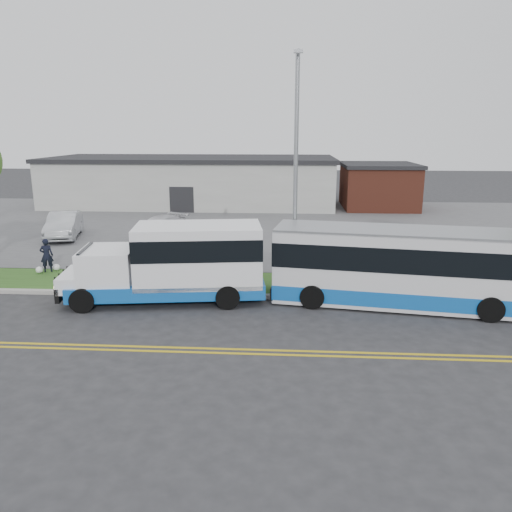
# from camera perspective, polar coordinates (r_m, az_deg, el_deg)

# --- Properties ---
(ground) EXTENTS (140.00, 140.00, 0.00)m
(ground) POSITION_cam_1_polar(r_m,az_deg,el_deg) (19.50, -4.53, -5.77)
(ground) COLOR #28282B
(ground) RESTS_ON ground
(lane_line_north) EXTENTS (70.00, 0.12, 0.01)m
(lane_line_north) POSITION_cam_1_polar(r_m,az_deg,el_deg) (15.98, -6.52, -10.43)
(lane_line_north) COLOR gold
(lane_line_north) RESTS_ON ground
(lane_line_south) EXTENTS (70.00, 0.12, 0.01)m
(lane_line_south) POSITION_cam_1_polar(r_m,az_deg,el_deg) (15.71, -6.71, -10.88)
(lane_line_south) COLOR gold
(lane_line_south) RESTS_ON ground
(curb) EXTENTS (80.00, 0.30, 0.15)m
(curb) POSITION_cam_1_polar(r_m,az_deg,el_deg) (20.50, -4.10, -4.53)
(curb) COLOR #9E9B93
(curb) RESTS_ON ground
(verge) EXTENTS (80.00, 3.30, 0.10)m
(verge) POSITION_cam_1_polar(r_m,az_deg,el_deg) (22.21, -3.47, -3.11)
(verge) COLOR #284A18
(verge) RESTS_ON ground
(parking_lot) EXTENTS (80.00, 25.00, 0.10)m
(parking_lot) POSITION_cam_1_polar(r_m,az_deg,el_deg) (35.85, -0.68, 3.56)
(parking_lot) COLOR #4C4C4F
(parking_lot) RESTS_ON ground
(commercial_building) EXTENTS (25.40, 10.40, 4.35)m
(commercial_building) POSITION_cam_1_polar(r_m,az_deg,el_deg) (46.18, -7.24, 8.50)
(commercial_building) COLOR #9E9E99
(commercial_building) RESTS_ON ground
(brick_wing) EXTENTS (6.30, 7.30, 3.90)m
(brick_wing) POSITION_cam_1_polar(r_m,az_deg,el_deg) (45.06, 13.79, 7.79)
(brick_wing) COLOR brown
(brick_wing) RESTS_ON ground
(streetlight_near) EXTENTS (0.35, 1.53, 9.50)m
(streetlight_near) POSITION_cam_1_polar(r_m,az_deg,el_deg) (20.92, 4.57, 10.28)
(streetlight_near) COLOR gray
(streetlight_near) RESTS_ON verge
(shuttle_bus) EXTENTS (8.21, 3.61, 3.05)m
(shuttle_bus) POSITION_cam_1_polar(r_m,az_deg,el_deg) (19.96, -8.80, -0.53)
(shuttle_bus) COLOR #0F53A9
(shuttle_bus) RESTS_ON ground
(transit_bus) EXTENTS (11.07, 4.08, 3.00)m
(transit_bus) POSITION_cam_1_polar(r_m,az_deg,el_deg) (20.03, 17.75, -1.32)
(transit_bus) COLOR silver
(transit_bus) RESTS_ON ground
(pedestrian) EXTENTS (0.68, 0.56, 1.61)m
(pedestrian) POSITION_cam_1_polar(r_m,az_deg,el_deg) (25.54, -22.82, 0.07)
(pedestrian) COLOR black
(pedestrian) RESTS_ON verge
(parked_car_a) EXTENTS (2.86, 5.12, 1.60)m
(parked_car_a) POSITION_cam_1_polar(r_m,az_deg,el_deg) (33.43, -21.11, 3.32)
(parked_car_a) COLOR #B4B6BC
(parked_car_a) RESTS_ON parking_lot
(parked_car_b) EXTENTS (3.42, 4.81, 1.29)m
(parked_car_b) POSITION_cam_1_polar(r_m,az_deg,el_deg) (32.03, -11.01, 3.30)
(parked_car_b) COLOR silver
(parked_car_b) RESTS_ON parking_lot
(grocery_bag_left) EXTENTS (0.32, 0.32, 0.32)m
(grocery_bag_left) POSITION_cam_1_polar(r_m,az_deg,el_deg) (25.61, -23.53, -1.46)
(grocery_bag_left) COLOR white
(grocery_bag_left) RESTS_ON verge
(grocery_bag_right) EXTENTS (0.32, 0.32, 0.32)m
(grocery_bag_right) POSITION_cam_1_polar(r_m,az_deg,el_deg) (25.77, -21.84, -1.20)
(grocery_bag_right) COLOR white
(grocery_bag_right) RESTS_ON verge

